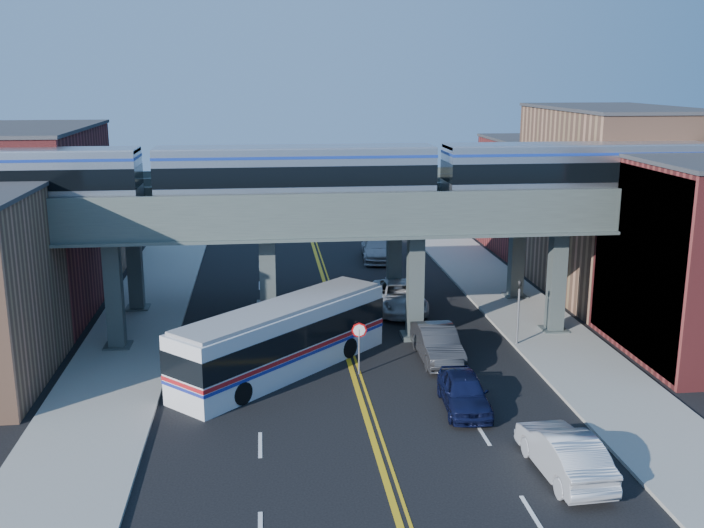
{
  "coord_description": "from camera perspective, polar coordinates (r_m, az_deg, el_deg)",
  "views": [
    {
      "loc": [
        -4.12,
        -32.55,
        14.28
      ],
      "look_at": [
        0.27,
        5.79,
        4.85
      ],
      "focal_mm": 40.0,
      "sensor_mm": 36.0,
      "label": 1
    }
  ],
  "objects": [
    {
      "name": "mural_panel",
      "position": [
        42.14,
        19.96,
        -0.19
      ],
      "size": [
        0.1,
        9.5,
        9.5
      ],
      "primitive_type": "cube",
      "color": "#216C93",
      "rests_on": "ground"
    },
    {
      "name": "elevated_viaduct_near",
      "position": [
        41.5,
        -0.72,
        2.88
      ],
      "size": [
        52.0,
        3.6,
        7.4
      ],
      "color": "#3E4847",
      "rests_on": "ground"
    },
    {
      "name": "car_lane_d",
      "position": [
        61.55,
        1.88,
        1.14
      ],
      "size": [
        2.94,
        6.24,
        1.76
      ],
      "primitive_type": "imported",
      "rotation": [
        0.0,
        0.0,
        -0.08
      ],
      "color": "#99999D",
      "rests_on": "ground"
    },
    {
      "name": "car_lane_c",
      "position": [
        48.44,
        3.46,
        -2.38
      ],
      "size": [
        2.96,
        6.26,
        1.73
      ],
      "primitive_type": "imported",
      "rotation": [
        0.0,
        0.0,
        -0.01
      ],
      "color": "silver",
      "rests_on": "ground"
    },
    {
      "name": "transit_train",
      "position": [
        40.91,
        -4.09,
        6.5
      ],
      "size": [
        44.54,
        2.79,
        3.25
      ],
      "color": "black",
      "rests_on": "elevated_viaduct_near"
    },
    {
      "name": "traffic_signal",
      "position": [
        42.51,
        12.02,
        -2.95
      ],
      "size": [
        0.15,
        0.18,
        4.1
      ],
      "color": "slate",
      "rests_on": "ground"
    },
    {
      "name": "sidewalk_east",
      "position": [
        47.5,
        13.02,
        -4.03
      ],
      "size": [
        5.0,
        70.0,
        0.16
      ],
      "primitive_type": "cube",
      "color": "gray",
      "rests_on": "ground"
    },
    {
      "name": "car_lane_b",
      "position": [
        40.34,
        6.23,
        -5.77
      ],
      "size": [
        1.89,
        5.32,
        1.75
      ],
      "primitive_type": "imported",
      "rotation": [
        0.0,
        0.0,
        0.01
      ],
      "color": "#29292B",
      "rests_on": "ground"
    },
    {
      "name": "building_east_b",
      "position": [
        54.2,
        18.27,
        4.25
      ],
      "size": [
        8.0,
        14.0,
        12.0
      ],
      "primitive_type": "cube",
      "color": "#9C6B51",
      "rests_on": "ground"
    },
    {
      "name": "building_west_b",
      "position": [
        51.39,
        -22.71,
        2.82
      ],
      "size": [
        8.0,
        14.0,
        11.0
      ],
      "primitive_type": "cube",
      "color": "maroon",
      "rests_on": "ground"
    },
    {
      "name": "car_parked_curb",
      "position": [
        30.26,
        15.17,
        -13.11
      ],
      "size": [
        2.09,
        5.35,
        1.73
      ],
      "primitive_type": "imported",
      "rotation": [
        0.0,
        0.0,
        3.19
      ],
      "color": "silver",
      "rests_on": "ground"
    },
    {
      "name": "stop_sign",
      "position": [
        37.95,
        0.52,
        -5.54
      ],
      "size": [
        0.76,
        0.09,
        2.63
      ],
      "color": "slate",
      "rests_on": "ground"
    },
    {
      "name": "transit_bus",
      "position": [
        38.46,
        -5.04,
        -5.48
      ],
      "size": [
        10.89,
        10.87,
        3.25
      ],
      "rotation": [
        0.0,
        0.0,
        0.78
      ],
      "color": "silver",
      "rests_on": "ground"
    },
    {
      "name": "ground",
      "position": [
        35.79,
        0.63,
        -9.79
      ],
      "size": [
        120.0,
        120.0,
        0.0
      ],
      "primitive_type": "plane",
      "color": "black",
      "rests_on": "ground"
    },
    {
      "name": "car_lane_a",
      "position": [
        34.86,
        8.15,
        -9.17
      ],
      "size": [
        2.17,
        4.79,
        1.6
      ],
      "primitive_type": "imported",
      "rotation": [
        0.0,
        0.0,
        -0.06
      ],
      "color": "black",
      "rests_on": "ground"
    },
    {
      "name": "elevated_viaduct_far",
      "position": [
        48.37,
        -1.57,
        4.43
      ],
      "size": [
        52.0,
        3.6,
        7.4
      ],
      "color": "#3E4847",
      "rests_on": "ground"
    },
    {
      "name": "sidewalk_west",
      "position": [
        45.46,
        -15.6,
        -5.0
      ],
      "size": [
        5.0,
        70.0,
        0.16
      ],
      "primitive_type": "cube",
      "color": "gray",
      "rests_on": "ground"
    },
    {
      "name": "building_east_c",
      "position": [
        66.3,
        13.54,
        4.86
      ],
      "size": [
        8.0,
        10.0,
        9.0
      ],
      "primitive_type": "cube",
      "color": "maroon",
      "rests_on": "ground"
    },
    {
      "name": "building_west_c",
      "position": [
        64.04,
        -19.47,
        3.7
      ],
      "size": [
        8.0,
        10.0,
        8.0
      ],
      "primitive_type": "cube",
      "color": "#9C6B51",
      "rests_on": "ground"
    }
  ]
}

